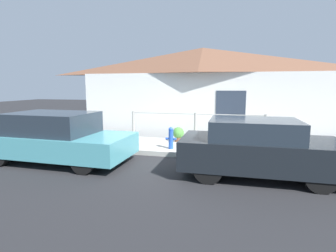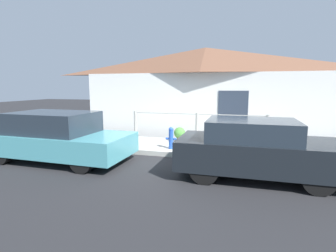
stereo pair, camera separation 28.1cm
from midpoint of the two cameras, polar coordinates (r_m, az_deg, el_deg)
ground_plane at (r=7.84m, az=4.92°, el=-7.02°), size 60.00×60.00×0.00m
sidewalk at (r=8.82m, az=6.20°, el=-4.78°), size 24.00×2.08×0.15m
house at (r=11.29m, az=8.78°, el=12.84°), size 10.17×2.23×3.71m
fence at (r=9.56m, az=7.14°, el=0.17°), size 4.90×0.10×1.02m
car_left at (r=8.05m, az=-22.02°, el=-2.19°), size 4.17×1.91×1.39m
car_right at (r=6.42m, az=19.78°, el=-4.71°), size 3.62×1.67×1.36m
fire_hydrant at (r=8.28m, az=1.66°, el=-2.51°), size 0.35×0.16×0.70m
potted_plant_near_hydrant at (r=9.36m, az=3.38°, el=-1.68°), size 0.40×0.40×0.52m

